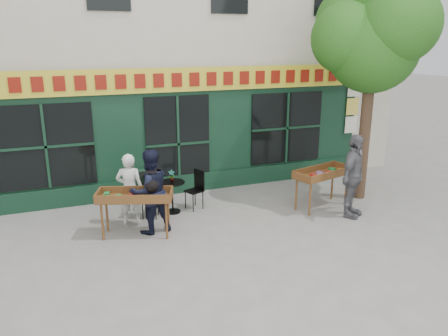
{
  "coord_description": "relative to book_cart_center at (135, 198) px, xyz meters",
  "views": [
    {
      "loc": [
        -2.89,
        -8.47,
        3.92
      ],
      "look_at": [
        0.58,
        0.5,
        1.13
      ],
      "focal_mm": 35.0,
      "sensor_mm": 36.0,
      "label": 1
    }
  ],
  "objects": [
    {
      "name": "street_tree",
      "position": [
        5.89,
        0.3,
        3.29
      ],
      "size": [
        3.05,
        2.9,
        5.6
      ],
      "color": "#382619",
      "rests_on": "ground"
    },
    {
      "name": "book_cart_right",
      "position": [
        4.52,
        -0.0,
        0.0
      ],
      "size": [
        1.61,
        0.99,
        0.99
      ],
      "rotation": [
        0.0,
        0.0,
        0.27
      ],
      "color": "brown",
      "rests_on": "ground"
    },
    {
      "name": "bistro_chair_right",
      "position": [
        1.66,
        1.05,
        -0.26
      ],
      "size": [
        0.47,
        0.47,
        0.95
      ],
      "rotation": [
        0.0,
        0.0,
        -1.2
      ],
      "color": "black",
      "rests_on": "ground"
    },
    {
      "name": "chalkboard",
      "position": [
        0.63,
        2.13,
        -0.42
      ],
      "size": [
        0.58,
        0.25,
        0.79
      ],
      "rotation": [
        0.0,
        0.0,
        0.1
      ],
      "color": "black",
      "rests_on": "ground"
    },
    {
      "name": "potted_plant",
      "position": [
        1.03,
        0.97,
        0.08
      ],
      "size": [
        0.16,
        0.12,
        0.28
      ],
      "primitive_type": "imported",
      "rotation": [
        0.0,
        0.0,
        -0.15
      ],
      "color": "gray",
      "rests_on": "bistro_table"
    },
    {
      "name": "man_left",
      "position": [
        0.33,
        0.07,
        0.08
      ],
      "size": [
        1.0,
        0.84,
        1.81
      ],
      "primitive_type": "imported",
      "rotation": [
        0.0,
        0.0,
        3.34
      ],
      "color": "black",
      "rests_on": "ground"
    },
    {
      "name": "man_right",
      "position": [
        4.82,
        -0.75,
        0.15
      ],
      "size": [
        1.2,
        1.04,
        1.94
      ],
      "primitive_type": "imported",
      "rotation": [
        0.0,
        0.0,
        0.62
      ],
      "color": "#56565B",
      "rests_on": "ground"
    },
    {
      "name": "dog",
      "position": [
        0.35,
        -0.05,
        0.47
      ],
      "size": [
        0.51,
        0.68,
        0.6
      ],
      "primitive_type": null,
      "rotation": [
        0.0,
        0.0,
        -0.33
      ],
      "color": "black",
      "rests_on": "book_cart_center"
    },
    {
      "name": "building",
      "position": [
        1.55,
        5.91,
        4.15
      ],
      "size": [
        14.0,
        7.26,
        10.0
      ],
      "color": "beige",
      "rests_on": "ground"
    },
    {
      "name": "woman",
      "position": [
        -0.0,
        0.65,
        -0.02
      ],
      "size": [
        0.68,
        0.55,
        1.61
      ],
      "primitive_type": "imported",
      "rotation": [
        0.0,
        0.0,
        2.81
      ],
      "color": "silver",
      "rests_on": "ground"
    },
    {
      "name": "ground",
      "position": [
        1.55,
        -0.06,
        -0.82
      ],
      "size": [
        80.0,
        80.0,
        0.0
      ],
      "primitive_type": "plane",
      "color": "slate",
      "rests_on": "ground"
    },
    {
      "name": "bistro_chair_left",
      "position": [
        0.4,
        0.9,
        -0.26
      ],
      "size": [
        0.48,
        0.48,
        0.95
      ],
      "rotation": [
        0.0,
        0.0,
        1.15
      ],
      "color": "black",
      "rests_on": "ground"
    },
    {
      "name": "bistro_table",
      "position": [
        1.03,
        0.97,
        -0.28
      ],
      "size": [
        0.6,
        0.6,
        0.76
      ],
      "color": "black",
      "rests_on": "ground"
    },
    {
      "name": "book_cart_center",
      "position": [
        0.0,
        0.0,
        0.0
      ],
      "size": [
        1.62,
        1.07,
        0.99
      ],
      "rotation": [
        0.0,
        0.0,
        -0.33
      ],
      "color": "brown",
      "rests_on": "ground"
    }
  ]
}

